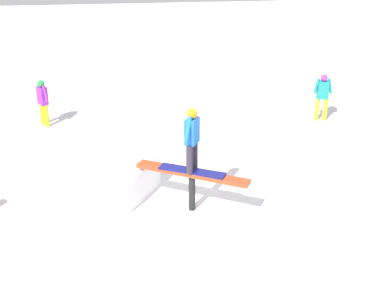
{
  "coord_description": "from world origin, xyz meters",
  "views": [
    {
      "loc": [
        -1.29,
        -9.58,
        5.52
      ],
      "look_at": [
        0.0,
        0.0,
        1.46
      ],
      "focal_mm": 50.0,
      "sensor_mm": 36.0,
      "label": 1
    }
  ],
  "objects_px": {
    "rail_feature": "(192,178)",
    "bystander_purple": "(43,100)",
    "bystander_teal": "(322,95)",
    "main_rider_on_rail": "(192,141)"
  },
  "relations": [
    {
      "from": "rail_feature",
      "to": "bystander_purple",
      "type": "distance_m",
      "value": 6.51
    },
    {
      "from": "bystander_teal",
      "to": "bystander_purple",
      "type": "relative_size",
      "value": 1.03
    },
    {
      "from": "bystander_purple",
      "to": "main_rider_on_rail",
      "type": "bearing_deg",
      "value": 177.86
    },
    {
      "from": "bystander_purple",
      "to": "rail_feature",
      "type": "bearing_deg",
      "value": 177.86
    },
    {
      "from": "rail_feature",
      "to": "bystander_teal",
      "type": "xyz_separation_m",
      "value": [
        4.51,
        4.79,
        0.06
      ]
    },
    {
      "from": "main_rider_on_rail",
      "to": "bystander_teal",
      "type": "xyz_separation_m",
      "value": [
        4.51,
        4.79,
        -0.74
      ]
    },
    {
      "from": "main_rider_on_rail",
      "to": "bystander_purple",
      "type": "height_order",
      "value": "main_rider_on_rail"
    },
    {
      "from": "rail_feature",
      "to": "bystander_purple",
      "type": "height_order",
      "value": "bystander_purple"
    },
    {
      "from": "main_rider_on_rail",
      "to": "bystander_purple",
      "type": "relative_size",
      "value": 0.99
    },
    {
      "from": "main_rider_on_rail",
      "to": "bystander_teal",
      "type": "relative_size",
      "value": 0.96
    }
  ]
}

